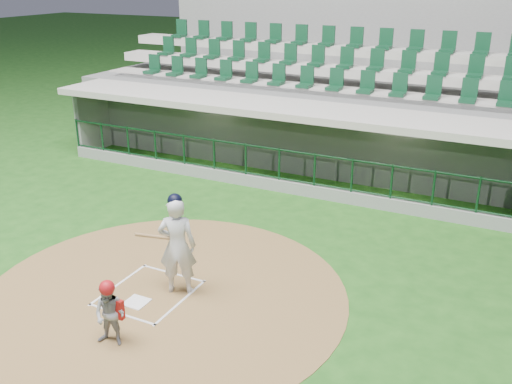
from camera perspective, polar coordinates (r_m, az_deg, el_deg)
ground at (r=11.84m, az=-9.77°, el=-9.27°), size 120.00×120.00×0.00m
dirt_circle at (r=11.54m, az=-9.13°, el=-10.06°), size 7.20×7.20×0.01m
home_plate at (r=11.36m, az=-11.86°, el=-10.73°), size 0.43×0.43×0.02m
batter_box_chalk at (r=11.63m, az=-10.65°, el=-9.85°), size 1.55×1.80×0.01m
dugout_structure at (r=17.80m, az=5.22°, el=4.88°), size 16.40×3.70×3.00m
seating_deck at (r=20.52m, az=8.10°, el=8.32°), size 17.00×6.72×5.15m
batter at (r=11.11m, az=-7.90°, el=-5.21°), size 0.97×1.01×2.08m
catcher at (r=10.04m, az=-14.40°, el=-11.64°), size 0.62×0.52×1.22m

